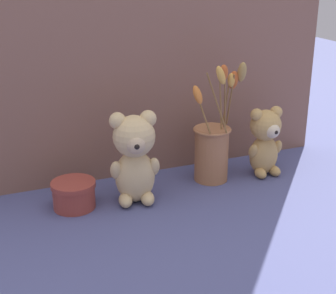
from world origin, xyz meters
The scene contains 6 objects.
ground_plane centered at (0.00, 0.00, 0.00)m, with size 4.00×4.00×0.00m, color #4C5184.
backdrop_wall centered at (0.00, 0.17, 0.37)m, with size 1.07×0.02×0.74m.
teddy_bear_large centered at (-0.10, 0.00, 0.12)m, with size 0.13×0.12×0.24m.
teddy_bear_medium centered at (0.29, 0.02, 0.10)m, with size 0.10×0.10×0.20m.
flower_vase centered at (0.14, 0.04, 0.10)m, with size 0.17×0.14×0.34m.
decorative_tin_tall centered at (-0.25, 0.02, 0.03)m, with size 0.11×0.11×0.07m.
Camera 1 is at (-0.47, -1.12, 0.59)m, focal length 55.00 mm.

